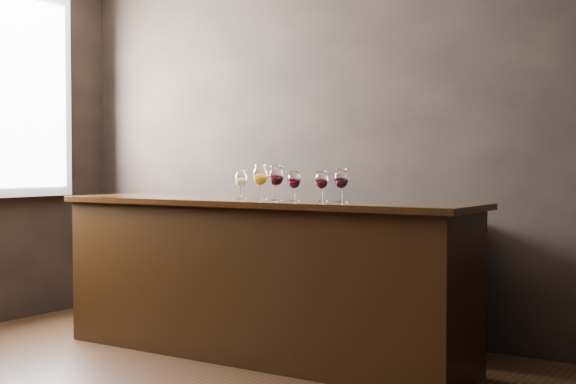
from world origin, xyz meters
The scene contains 10 objects.
room_shell centered at (-0.23, 0.11, 1.81)m, with size 5.02×4.52×2.81m.
bar_counter centered at (-0.21, 1.35, 0.47)m, with size 2.71×0.59×0.95m, color black.
bar_top centered at (-0.21, 1.35, 0.97)m, with size 2.80×0.65×0.04m, color black.
back_bar_shelf centered at (-0.28, 2.03, 0.42)m, with size 2.32×0.40×0.83m, color black.
glass_white centered at (-0.35, 1.35, 1.11)m, with size 0.08×0.08×0.18m.
glass_amber centered at (-0.20, 1.35, 1.13)m, with size 0.09×0.09×0.22m.
glass_red_a centered at (-0.08, 1.34, 1.13)m, with size 0.09×0.09×0.21m.
glass_red_b centered at (0.07, 1.32, 1.11)m, with size 0.08×0.08×0.18m.
glass_red_c centered at (0.22, 1.39, 1.11)m, with size 0.08×0.08×0.18m.
glass_red_d centered at (0.37, 1.35, 1.12)m, with size 0.08×0.08×0.19m.
Camera 1 is at (2.63, -2.71, 1.20)m, focal length 50.00 mm.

